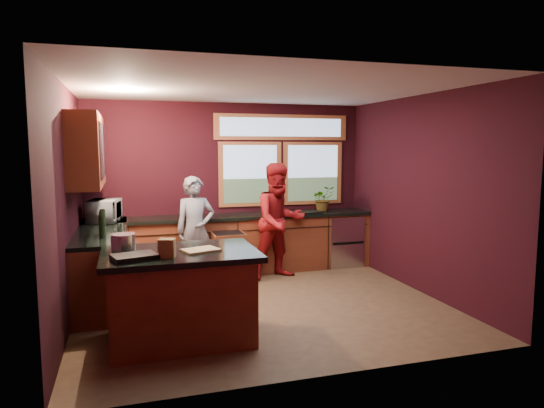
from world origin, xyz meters
name	(u,v)px	position (x,y,z in m)	size (l,w,h in m)	color
floor	(263,305)	(0.00, 0.00, 0.00)	(4.50, 4.50, 0.00)	brown
room_shell	(210,163)	(-0.60, 0.32, 1.80)	(4.52, 4.02, 2.71)	black
back_counter	(246,243)	(0.20, 1.70, 0.46)	(4.50, 0.64, 0.93)	#582314
left_counter	(102,264)	(-1.95, 0.85, 0.47)	(0.64, 2.30, 0.93)	#582314
island	(181,296)	(-1.11, -0.84, 0.48)	(1.55, 1.05, 0.95)	#582314
person_grey	(195,230)	(-0.67, 1.25, 0.79)	(0.58, 0.38, 1.58)	slate
person_red	(279,221)	(0.60, 1.20, 0.88)	(0.85, 0.67, 1.76)	maroon
microwave	(104,211)	(-1.92, 1.51, 1.09)	(0.58, 0.39, 0.32)	#999999
potted_plant	(323,199)	(1.55, 1.75, 1.14)	(0.37, 0.32, 0.41)	#999999
paper_towel	(278,204)	(0.73, 1.70, 1.07)	(0.12, 0.12, 0.28)	silver
cutting_board	(201,250)	(-0.91, -0.89, 0.95)	(0.35, 0.25, 0.02)	tan
stock_pot	(123,243)	(-1.66, -0.69, 1.03)	(0.24, 0.24, 0.18)	silver
paper_bag	(167,248)	(-1.26, -1.09, 1.03)	(0.15, 0.12, 0.18)	brown
black_tray	(135,257)	(-1.56, -1.09, 0.97)	(0.40, 0.28, 0.05)	black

